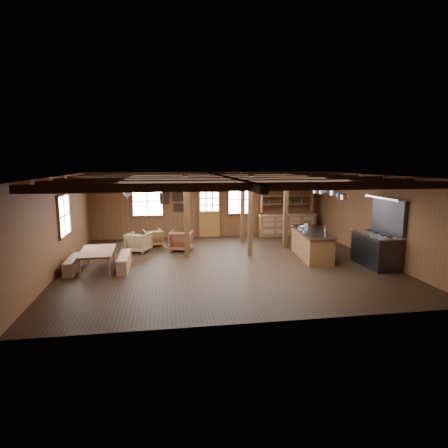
{
  "coord_description": "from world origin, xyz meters",
  "views": [
    {
      "loc": [
        -1.92,
        -11.43,
        3.21
      ],
      "look_at": [
        0.03,
        0.65,
        1.18
      ],
      "focal_mm": 30.0,
      "sensor_mm": 36.0,
      "label": 1
    }
  ],
  "objects_px": {
    "dining_table": "(99,260)",
    "armchair_a": "(153,238)",
    "commercial_range": "(379,244)",
    "armchair_b": "(181,241)",
    "kitchen_island": "(311,244)",
    "armchair_c": "(139,242)"
  },
  "relations": [
    {
      "from": "armchair_c",
      "to": "kitchen_island",
      "type": "bearing_deg",
      "value": -173.77
    },
    {
      "from": "armchair_b",
      "to": "kitchen_island",
      "type": "bearing_deg",
      "value": 171.19
    },
    {
      "from": "dining_table",
      "to": "kitchen_island",
      "type": "bearing_deg",
      "value": -89.31
    },
    {
      "from": "commercial_range",
      "to": "armchair_c",
      "type": "bearing_deg",
      "value": 157.71
    },
    {
      "from": "kitchen_island",
      "to": "commercial_range",
      "type": "bearing_deg",
      "value": -31.68
    },
    {
      "from": "dining_table",
      "to": "armchair_a",
      "type": "height_order",
      "value": "armchair_a"
    },
    {
      "from": "commercial_range",
      "to": "armchair_a",
      "type": "xyz_separation_m",
      "value": [
        -7.03,
        3.97,
        -0.36
      ]
    },
    {
      "from": "dining_table",
      "to": "commercial_range",
      "type": "bearing_deg",
      "value": -98.58
    },
    {
      "from": "kitchen_island",
      "to": "commercial_range",
      "type": "xyz_separation_m",
      "value": [
        1.67,
        -1.29,
        0.2
      ]
    },
    {
      "from": "dining_table",
      "to": "armchair_c",
      "type": "relative_size",
      "value": 2.23
    },
    {
      "from": "kitchen_island",
      "to": "dining_table",
      "type": "xyz_separation_m",
      "value": [
        -6.88,
        -0.39,
        -0.18
      ]
    },
    {
      "from": "dining_table",
      "to": "armchair_a",
      "type": "bearing_deg",
      "value": -28.73
    },
    {
      "from": "commercial_range",
      "to": "armchair_a",
      "type": "relative_size",
      "value": 3.09
    },
    {
      "from": "commercial_range",
      "to": "armchair_b",
      "type": "bearing_deg",
      "value": 153.05
    },
    {
      "from": "commercial_range",
      "to": "dining_table",
      "type": "height_order",
      "value": "commercial_range"
    },
    {
      "from": "commercial_range",
      "to": "dining_table",
      "type": "relative_size",
      "value": 1.25
    },
    {
      "from": "commercial_range",
      "to": "kitchen_island",
      "type": "bearing_deg",
      "value": 142.27
    },
    {
      "from": "commercial_range",
      "to": "armchair_b",
      "type": "xyz_separation_m",
      "value": [
        -5.98,
        3.04,
        -0.31
      ]
    },
    {
      "from": "kitchen_island",
      "to": "dining_table",
      "type": "distance_m",
      "value": 6.89
    },
    {
      "from": "commercial_range",
      "to": "armchair_c",
      "type": "relative_size",
      "value": 2.79
    },
    {
      "from": "kitchen_island",
      "to": "armchair_c",
      "type": "bearing_deg",
      "value": 169.03
    },
    {
      "from": "kitchen_island",
      "to": "armchair_c",
      "type": "distance_m",
      "value": 6.12
    }
  ]
}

